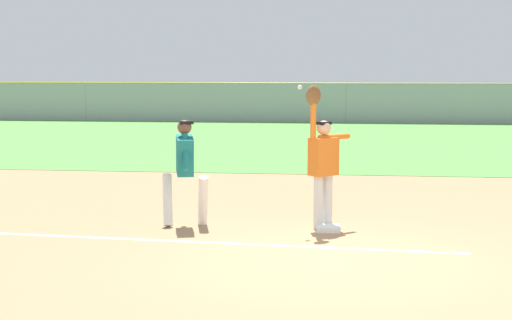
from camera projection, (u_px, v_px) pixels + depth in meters
ground_plane at (334, 261)px, 10.30m from camera, size 78.45×78.45×0.00m
outfield_grass at (344, 140)px, 27.52m from camera, size 50.40×18.14×0.01m
chalk_foul_line at (63, 236)px, 11.81m from camera, size 11.98×0.93×0.01m
first_base at (328, 228)px, 12.21m from camera, size 0.40×0.40×0.08m
fielder at (323, 158)px, 12.30m from camera, size 0.73×0.69×2.28m
runner at (185, 165)px, 12.47m from camera, size 0.84×0.83×1.72m
baseball at (300, 87)px, 12.22m from camera, size 0.07×0.07×0.07m
outfield_fence at (346, 103)px, 36.36m from camera, size 50.48×0.08×1.88m
parked_car_red at (222, 105)px, 40.13m from camera, size 4.57×2.47×1.25m
parked_car_green at (323, 106)px, 39.28m from camera, size 4.45×2.22×1.25m
parked_car_white at (439, 106)px, 38.57m from camera, size 4.56×2.44×1.25m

